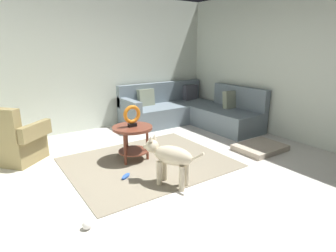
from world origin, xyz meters
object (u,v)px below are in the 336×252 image
at_px(torus_sculpture, 132,115).
at_px(dog_bed_mat, 260,148).
at_px(sectional_couch, 189,112).
at_px(side_table, 133,134).
at_px(armchair, 15,142).
at_px(dog, 170,157).
at_px(dog_toy_bone, 126,176).
at_px(dog_toy_ball, 87,225).

xyz_separation_m(torus_sculpture, dog_bed_mat, (1.97, -0.82, -0.67)).
bearing_deg(sectional_couch, side_table, -150.70).
xyz_separation_m(armchair, side_table, (1.49, -0.92, 0.09)).
distance_m(armchair, dog_bed_mat, 3.88).
relative_size(dog_bed_mat, dog, 1.03).
relative_size(sectional_couch, dog_bed_mat, 2.81).
height_order(sectional_couch, dog_toy_bone, sectional_couch).
distance_m(sectional_couch, torus_sculpture, 2.31).
xyz_separation_m(side_table, dog_toy_ball, (-1.15, -1.25, -0.37)).
height_order(sectional_couch, dog, sectional_couch).
relative_size(dog_toy_ball, dog_toy_bone, 0.52).
bearing_deg(torus_sculpture, armchair, 148.20).
bearing_deg(dog, sectional_couch, 19.41).
height_order(torus_sculpture, dog_toy_bone, torus_sculpture).
distance_m(sectional_couch, side_table, 2.27).
relative_size(side_table, dog_bed_mat, 0.75).
distance_m(torus_sculpture, dog_toy_bone, 0.92).
bearing_deg(side_table, armchair, 148.20).
relative_size(sectional_couch, dog_toy_bone, 12.50).
relative_size(torus_sculpture, dog_toy_ball, 3.46).
distance_m(torus_sculpture, dog_toy_ball, 1.82).
bearing_deg(side_table, dog_bed_mat, -22.75).
relative_size(side_table, dog, 0.77).
xyz_separation_m(dog_bed_mat, dog_toy_ball, (-3.12, -0.42, 0.00)).
bearing_deg(side_table, torus_sculpture, -80.25).
bearing_deg(side_table, dog_toy_ball, -132.64).
relative_size(torus_sculpture, dog_bed_mat, 0.41).
bearing_deg(dog, dog_toy_ball, 166.59).
xyz_separation_m(dog_bed_mat, dog, (-1.95, -0.14, 0.33)).
relative_size(torus_sculpture, dog_toy_bone, 1.81).
relative_size(side_table, torus_sculpture, 1.84).
distance_m(dog, dog_toy_ball, 1.24).
xyz_separation_m(sectional_couch, dog_bed_mat, (-0.01, -1.93, -0.25)).
height_order(sectional_couch, dog_bed_mat, sectional_couch).
distance_m(torus_sculpture, dog_bed_mat, 2.23).
distance_m(dog, dog_toy_bone, 0.70).
height_order(torus_sculpture, dog_toy_ball, torus_sculpture).
relative_size(sectional_couch, armchair, 2.26).
relative_size(sectional_couch, dog_toy_ball, 23.88).
distance_m(side_table, torus_sculpture, 0.29).
bearing_deg(torus_sculpture, dog_toy_ball, -132.64).
height_order(dog, dog_toy_ball, dog).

